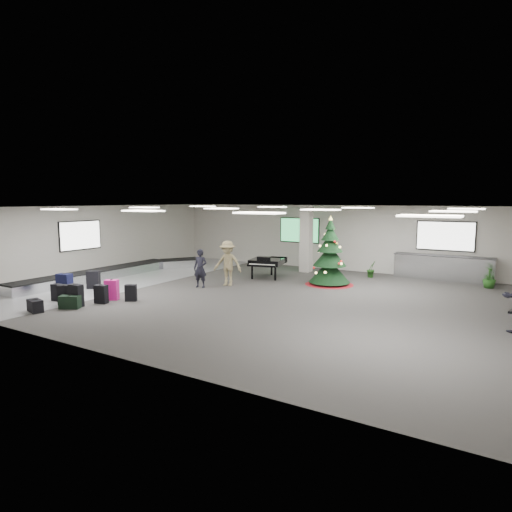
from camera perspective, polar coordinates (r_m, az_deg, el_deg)
The scene contains 20 objects.
ground at distance 15.56m, azimuth 1.51°, elevation -5.37°, with size 18.00×18.00×0.00m, color #3A3835.
room_envelope at distance 15.98m, azimuth 1.52°, elevation 3.43°, with size 18.02×14.02×3.21m.
baggage_carousel at distance 20.41m, azimuth -18.20°, elevation -2.05°, with size 2.28×9.71×0.43m.
service_counter at distance 20.24m, azimuth 23.63°, elevation -1.42°, with size 4.05×0.65×1.08m.
suitcase_0 at distance 15.62m, azimuth -24.11°, elevation -4.74°, with size 0.49×0.40×0.68m.
suitcase_1 at distance 15.18m, azimuth -22.87°, elevation -4.87°, with size 0.49×0.28×0.76m.
pink_suitcase at distance 15.75m, azimuth -18.68°, elevation -4.30°, with size 0.52×0.42×0.72m.
suitcase_3 at distance 15.37m, azimuth -16.34°, elevation -4.73°, with size 0.44×0.39×0.59m.
navy_suitcase at distance 16.94m, azimuth -24.15°, elevation -3.55°, with size 0.58×0.39×0.84m.
suitcase_5 at distance 16.28m, azimuth -24.97°, elevation -4.44°, with size 0.42×0.27×0.61m.
green_duffel at distance 15.04m, azimuth -23.56°, elevation -5.64°, with size 0.70×0.58×0.44m.
suitcase_7 at distance 15.35m, azimuth -19.95°, elevation -4.81°, with size 0.47×0.32×0.65m.
suitcase_8 at distance 17.94m, azimuth -20.86°, elevation -2.98°, with size 0.55×0.48×0.73m.
black_duffel at distance 15.04m, azimuth -27.37°, elevation -5.91°, with size 0.65×0.46×0.41m.
christmas_tree at distance 17.75m, azimuth 9.80°, elevation -0.68°, with size 1.99×1.99×2.84m.
grand_piano at distance 19.12m, azimuth 1.53°, elevation -0.78°, with size 1.67×1.99×1.00m.
traveler_a at distance 17.08m, azimuth -7.44°, elevation -1.65°, with size 0.56×0.37×1.53m, color black.
traveler_b at distance 17.35m, azimuth -3.80°, elevation -0.97°, with size 1.18×0.68×1.83m, color #908159.
potted_plant_left at distance 19.88m, azimuth 15.12°, elevation -1.69°, with size 0.42×0.34×0.76m, color #1B4115.
potted_plant_right at distance 19.23m, azimuth 28.68°, elevation -2.52°, with size 0.48×0.48×0.85m, color #1B4115.
Camera 1 is at (7.42, -13.23, 3.46)m, focal length 30.00 mm.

